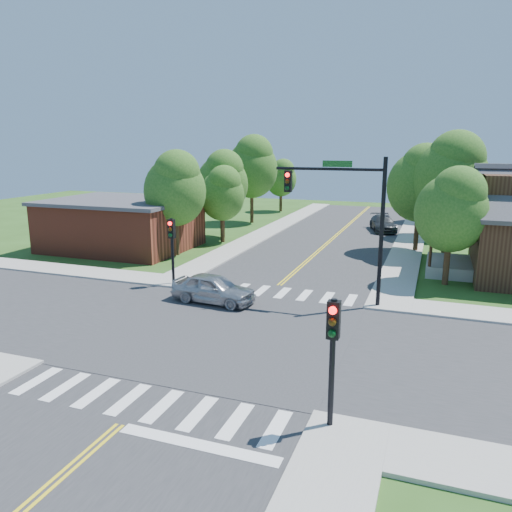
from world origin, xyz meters
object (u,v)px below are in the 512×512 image
at_px(signal_mast_ne, 347,207).
at_px(signal_pole_se, 333,340).
at_px(car_dgrey, 383,224).
at_px(car_silver, 213,289).
at_px(signal_pole_nw, 172,239).

relative_size(signal_mast_ne, signal_pole_se, 1.89).
bearing_deg(car_dgrey, car_silver, -118.72).
relative_size(signal_pole_se, signal_pole_nw, 1.00).
height_order(car_silver, car_dgrey, car_silver).
relative_size(signal_mast_ne, signal_pole_nw, 1.89).
bearing_deg(car_silver, signal_mast_ne, -65.44).
relative_size(signal_pole_nw, car_dgrey, 0.74).
height_order(signal_pole_nw, car_dgrey, signal_pole_nw).
bearing_deg(signal_mast_ne, signal_pole_se, -81.44).
distance_m(signal_pole_nw, car_dgrey, 23.87).
height_order(signal_pole_se, car_silver, signal_pole_se).
xyz_separation_m(signal_pole_se, car_dgrey, (-2.10, 33.18, -1.97)).
bearing_deg(car_silver, signal_pole_se, -133.97).
distance_m(signal_pole_nw, car_silver, 4.45).
distance_m(signal_pole_se, signal_pole_nw, 15.84).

